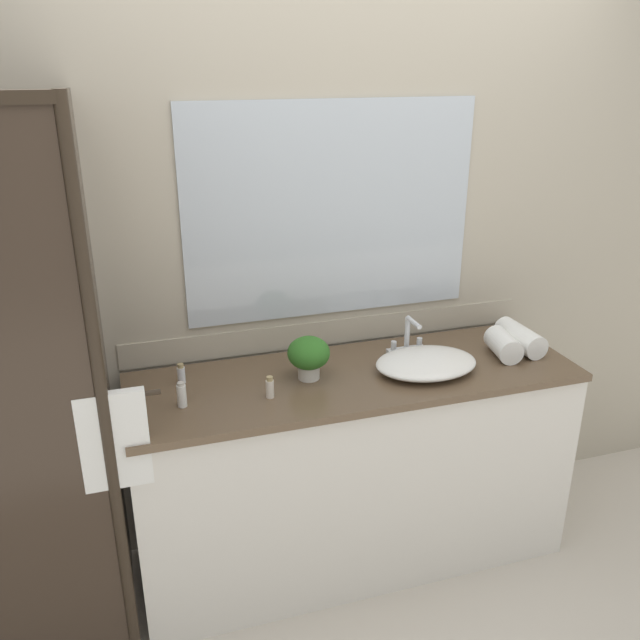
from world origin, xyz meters
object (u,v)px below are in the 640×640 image
object	(u,v)px
faucet	(408,341)
rolled_towel_middle	(503,345)
amenity_bottle_lotion	(182,395)
sink_basin	(426,363)
amenity_bottle_shampoo	(181,374)
amenity_bottle_body_wash	(270,388)
potted_plant	(309,355)
rolled_towel_near_edge	(520,338)

from	to	relation	value
faucet	rolled_towel_middle	bearing A→B (deg)	-22.23
amenity_bottle_lotion	rolled_towel_middle	size ratio (longest dim) A/B	0.51
amenity_bottle_lotion	faucet	bearing A→B (deg)	10.57
sink_basin	amenity_bottle_shampoo	world-z (taller)	amenity_bottle_shampoo
amenity_bottle_lotion	rolled_towel_middle	distance (m)	1.34
amenity_bottle_body_wash	amenity_bottle_lotion	bearing A→B (deg)	174.85
potted_plant	rolled_towel_middle	size ratio (longest dim) A/B	0.93
amenity_bottle_body_wash	amenity_bottle_shampoo	bearing A→B (deg)	143.95
amenity_bottle_shampoo	sink_basin	bearing A→B (deg)	-11.23
amenity_bottle_shampoo	rolled_towel_near_edge	xyz separation A→B (m)	(1.43, -0.12, 0.01)
sink_basin	amenity_bottle_body_wash	bearing A→B (deg)	-177.40
potted_plant	amenity_bottle_lotion	distance (m)	0.51
sink_basin	amenity_bottle_lotion	distance (m)	0.97
sink_basin	amenity_bottle_lotion	size ratio (longest dim) A/B	4.37
potted_plant	rolled_towel_near_edge	world-z (taller)	potted_plant
amenity_bottle_shampoo	rolled_towel_middle	distance (m)	1.33
amenity_bottle_body_wash	rolled_towel_near_edge	bearing A→B (deg)	5.19
faucet	rolled_towel_near_edge	world-z (taller)	faucet
amenity_bottle_lotion	amenity_bottle_shampoo	bearing A→B (deg)	84.29
faucet	rolled_towel_near_edge	distance (m)	0.49
faucet	potted_plant	bearing A→B (deg)	-167.72
amenity_bottle_shampoo	amenity_bottle_lotion	size ratio (longest dim) A/B	0.84
faucet	amenity_bottle_body_wash	size ratio (longest dim) A/B	2.00
amenity_bottle_shampoo	amenity_bottle_lotion	bearing A→B (deg)	-95.71
potted_plant	rolled_towel_near_edge	distance (m)	0.95
amenity_bottle_shampoo	amenity_bottle_body_wash	world-z (taller)	amenity_bottle_body_wash
potted_plant	rolled_towel_middle	world-z (taller)	potted_plant
faucet	rolled_towel_middle	size ratio (longest dim) A/B	0.92
amenity_bottle_body_wash	amenity_bottle_lotion	size ratio (longest dim) A/B	0.89
sink_basin	faucet	distance (m)	0.18
faucet	potted_plant	size ratio (longest dim) A/B	0.98
faucet	amenity_bottle_shampoo	bearing A→B (deg)	179.48
potted_plant	rolled_towel_near_edge	xyz separation A→B (m)	(0.95, -0.00, -0.05)
rolled_towel_middle	amenity_bottle_body_wash	bearing A→B (deg)	-176.74
faucet	amenity_bottle_shampoo	size ratio (longest dim) A/B	2.12
amenity_bottle_lotion	rolled_towel_near_edge	bearing A→B (deg)	2.93
faucet	amenity_bottle_shampoo	distance (m)	0.95
sink_basin	amenity_bottle_body_wash	size ratio (longest dim) A/B	4.92
sink_basin	potted_plant	world-z (taller)	potted_plant
rolled_towel_middle	potted_plant	bearing A→B (deg)	176.63
sink_basin	amenity_bottle_lotion	bearing A→B (deg)	-179.95
sink_basin	amenity_bottle_shampoo	xyz separation A→B (m)	(-0.95, 0.19, 0.00)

